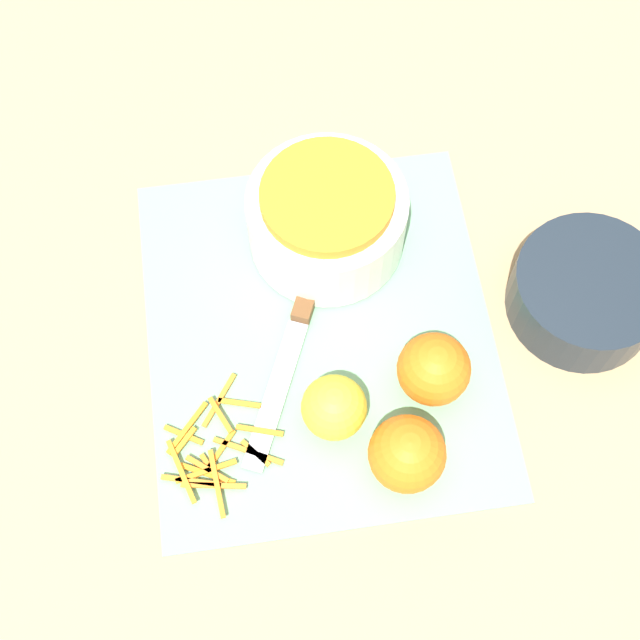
{
  "coord_description": "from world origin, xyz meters",
  "views": [
    {
      "loc": [
        0.38,
        -0.05,
        0.87
      ],
      "look_at": [
        0.0,
        0.0,
        0.04
      ],
      "focal_mm": 50.0,
      "sensor_mm": 36.0,
      "label": 1
    }
  ],
  "objects_px": {
    "bowl_dark": "(586,293)",
    "lemon": "(332,408)",
    "orange_right": "(407,454)",
    "bowl_speckled": "(327,217)",
    "knife": "(303,309)",
    "orange_left": "(434,369)"
  },
  "relations": [
    {
      "from": "bowl_dark",
      "to": "lemon",
      "type": "relative_size",
      "value": 2.41
    },
    {
      "from": "orange_left",
      "to": "lemon",
      "type": "height_order",
      "value": "orange_left"
    },
    {
      "from": "lemon",
      "to": "orange_right",
      "type": "bearing_deg",
      "value": 47.8
    },
    {
      "from": "knife",
      "to": "lemon",
      "type": "relative_size",
      "value": 3.82
    },
    {
      "from": "bowl_dark",
      "to": "orange_left",
      "type": "bearing_deg",
      "value": -69.42
    },
    {
      "from": "bowl_dark",
      "to": "orange_left",
      "type": "xyz_separation_m",
      "value": [
        0.07,
        -0.18,
        0.01
      ]
    },
    {
      "from": "orange_left",
      "to": "orange_right",
      "type": "relative_size",
      "value": 0.98
    },
    {
      "from": "orange_left",
      "to": "lemon",
      "type": "xyz_separation_m",
      "value": [
        0.02,
        -0.11,
        -0.0
      ]
    },
    {
      "from": "knife",
      "to": "lemon",
      "type": "bearing_deg",
      "value": 29.79
    },
    {
      "from": "knife",
      "to": "orange_right",
      "type": "bearing_deg",
      "value": 46.72
    },
    {
      "from": "orange_right",
      "to": "bowl_speckled",
      "type": "bearing_deg",
      "value": -171.81
    },
    {
      "from": "orange_right",
      "to": "knife",
      "type": "bearing_deg",
      "value": -157.12
    },
    {
      "from": "orange_right",
      "to": "lemon",
      "type": "xyz_separation_m",
      "value": [
        -0.06,
        -0.06,
        -0.01
      ]
    },
    {
      "from": "bowl_speckled",
      "to": "lemon",
      "type": "relative_size",
      "value": 2.6
    },
    {
      "from": "knife",
      "to": "orange_right",
      "type": "distance_m",
      "value": 0.2
    },
    {
      "from": "knife",
      "to": "lemon",
      "type": "distance_m",
      "value": 0.13
    },
    {
      "from": "knife",
      "to": "orange_left",
      "type": "distance_m",
      "value": 0.16
    },
    {
      "from": "knife",
      "to": "orange_left",
      "type": "xyz_separation_m",
      "value": [
        0.1,
        0.12,
        0.03
      ]
    },
    {
      "from": "knife",
      "to": "orange_right",
      "type": "relative_size",
      "value": 3.32
    },
    {
      "from": "knife",
      "to": "orange_right",
      "type": "xyz_separation_m",
      "value": [
        0.18,
        0.08,
        0.03
      ]
    },
    {
      "from": "orange_right",
      "to": "bowl_dark",
      "type": "bearing_deg",
      "value": 124.03
    },
    {
      "from": "knife",
      "to": "bowl_dark",
      "type": "bearing_deg",
      "value": 107.48
    }
  ]
}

